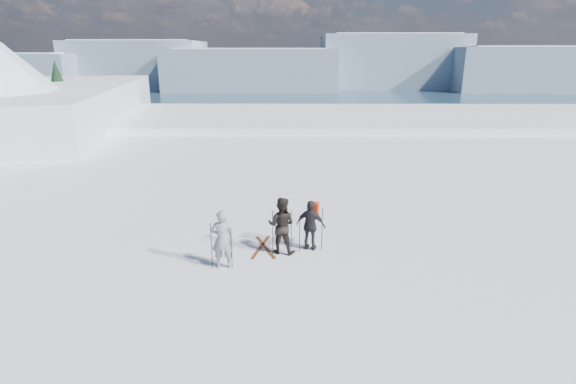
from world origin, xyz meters
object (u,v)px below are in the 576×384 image
Objects in this scene: skier_pack at (311,225)px; skis_loose at (263,247)px; skier_grey at (222,239)px; skier_dark at (281,225)px.

skier_pack is 0.92× the size of skis_loose.
skier_dark is (1.59, 0.99, 0.02)m from skier_grey.
skier_dark reaches higher than skier_grey.
skier_grey is 2.73m from skier_pack.
skier_dark reaches higher than skier_pack.
skier_grey is 1.87m from skier_dark.
skier_pack is at bearing -152.91° from skier_dark.
skis_loose is (-0.57, 0.32, -0.84)m from skier_dark.
skier_pack reaches higher than skis_loose.
skier_pack is at bearing -158.03° from skier_grey.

